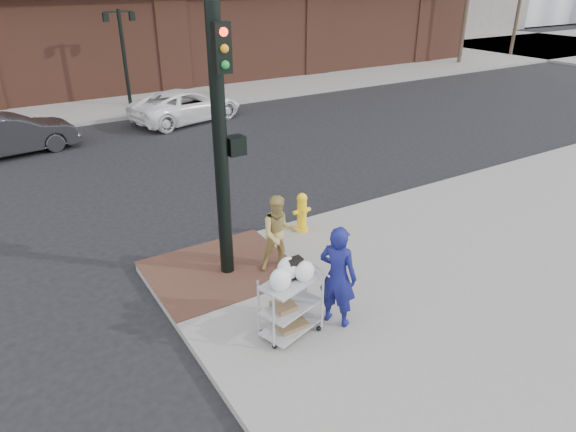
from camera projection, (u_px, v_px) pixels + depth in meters
ground at (269, 288)px, 9.95m from camera, size 220.00×220.00×0.00m
sidewalk_far at (204, 49)px, 40.41m from camera, size 65.00×36.00×0.15m
brick_curb_ramp at (221, 269)px, 10.28m from camera, size 2.80×2.40×0.01m
lamp_post at (123, 47)px, 22.05m from camera, size 1.32×0.22×4.00m
traffic_signal_pole at (222, 141)px, 9.09m from camera, size 0.61×0.51×5.00m
woman_blue at (338, 276)px, 8.38m from camera, size 0.70×0.78×1.80m
pedestrian_tan at (279, 233)px, 10.01m from camera, size 0.90×0.78×1.57m
sedan_dark at (10, 135)px, 16.96m from camera, size 4.30×1.99×1.37m
minivan_white at (187, 105)px, 20.87m from camera, size 4.99×3.12×1.29m
utility_cart at (291, 301)px, 8.23m from camera, size 1.10×0.81×1.36m
fire_hydrant at (302, 212)px, 11.65m from camera, size 0.44×0.31×0.93m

